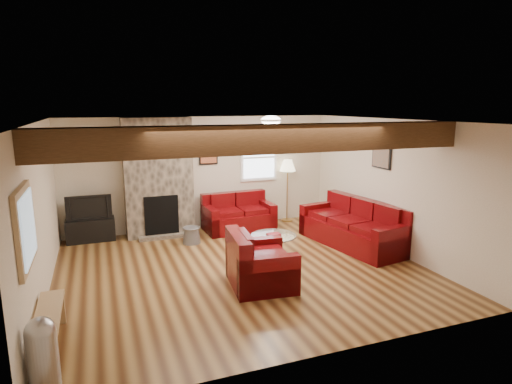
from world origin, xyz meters
The scene contains 18 objects.
room centered at (0.00, 0.00, 1.25)m, with size 8.00×8.00×8.00m.
oak_beam centered at (0.00, -1.25, 2.31)m, with size 6.00×0.36×0.38m, color #362310.
chimney_breast centered at (-1.00, 2.49, 1.22)m, with size 1.40×0.67×2.50m.
back_window centered at (1.35, 2.71, 1.55)m, with size 0.90×0.08×1.10m, color white, non-canonical shape.
hatch_window centered at (-2.96, -1.50, 1.45)m, with size 0.08×1.00×0.90m, color tan, non-canonical shape.
ceiling_dome centered at (0.90, 0.90, 2.44)m, with size 0.40×0.40×0.18m, color silver, non-canonical shape.
artwork_back centered at (0.15, 2.71, 1.70)m, with size 0.42×0.06×0.52m, color black, non-canonical shape.
artwork_right centered at (2.96, 0.30, 1.75)m, with size 0.06×0.55×0.42m, color black, non-canonical shape.
sofa_three centered at (2.48, 0.42, 0.45)m, with size 2.31×0.96×0.89m, color #460505, non-canonical shape.
loveseat centered at (0.69, 2.23, 0.40)m, with size 1.51×0.87×0.80m, color #460505, non-canonical shape.
armchair_red centered at (0.08, -0.73, 0.43)m, with size 1.05×0.92×0.85m, color #460505, non-canonical shape.
coffee_table centered at (0.75, 0.38, 0.21)m, with size 0.84×0.84×0.44m.
tv_cabinet centered at (-2.40, 2.53, 0.24)m, with size 0.94×0.38×0.47m, color black.
television centered at (-2.40, 2.53, 0.72)m, with size 0.88×0.11×0.50m, color black.
floor_lamp centered at (2.02, 2.55, 1.27)m, with size 0.38×0.38×1.48m.
pine_bench centered at (-2.83, -1.48, 0.22)m, with size 0.27×1.17×0.44m, color tan, non-canonical shape.
pedal_bin centered at (-2.82, -2.25, 0.37)m, with size 0.30×0.30×0.74m, color #A8A9AE, non-canonical shape.
coal_bucket centered at (-0.50, 1.67, 0.17)m, with size 0.36×0.36×0.34m, color slate, non-canonical shape.
Camera 1 is at (-2.18, -6.54, 2.76)m, focal length 30.00 mm.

